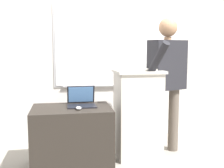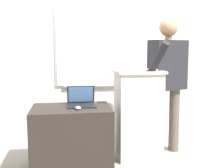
{
  "view_description": "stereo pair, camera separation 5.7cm",
  "coord_description": "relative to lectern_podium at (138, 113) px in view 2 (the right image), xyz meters",
  "views": [
    {
      "loc": [
        -0.58,
        -2.74,
        1.31
      ],
      "look_at": [
        -0.02,
        0.42,
        0.9
      ],
      "focal_mm": 45.0,
      "sensor_mm": 36.0,
      "label": 1
    },
    {
      "loc": [
        -0.52,
        -2.75,
        1.31
      ],
      "look_at": [
        -0.02,
        0.42,
        0.9
      ],
      "focal_mm": 45.0,
      "sensor_mm": 36.0,
      "label": 2
    }
  ],
  "objects": [
    {
      "name": "back_wall",
      "position": [
        -0.3,
        0.84,
        0.82
      ],
      "size": [
        6.4,
        0.17,
        2.7
      ],
      "color": "silver",
      "rests_on": "ground_plane"
    },
    {
      "name": "lectern_podium",
      "position": [
        0.0,
        0.0,
        0.0
      ],
      "size": [
        0.55,
        0.53,
        1.06
      ],
      "color": "beige",
      "rests_on": "ground_plane"
    },
    {
      "name": "side_desk",
      "position": [
        -0.8,
        -0.24,
        -0.19
      ],
      "size": [
        0.85,
        0.6,
        0.68
      ],
      "color": "#28231E",
      "rests_on": "ground_plane"
    },
    {
      "name": "person_presenter",
      "position": [
        0.38,
        0.05,
        0.46
      ],
      "size": [
        0.64,
        0.67,
        1.68
      ],
      "rotation": [
        0.0,
        0.0,
        0.36
      ],
      "color": "brown",
      "rests_on": "ground_plane"
    },
    {
      "name": "laptop",
      "position": [
        -0.69,
        -0.14,
        0.21
      ],
      "size": [
        0.31,
        0.29,
        0.21
      ],
      "color": "black",
      "rests_on": "side_desk"
    },
    {
      "name": "wireless_keyboard",
      "position": [
        -0.01,
        -0.07,
        0.54
      ],
      "size": [
        0.44,
        0.13,
        0.02
      ],
      "color": "beige",
      "rests_on": "lectern_podium"
    },
    {
      "name": "computer_mouse_by_laptop",
      "position": [
        -0.73,
        -0.36,
        0.17
      ],
      "size": [
        0.06,
        0.1,
        0.03
      ],
      "color": "#BCBCC1",
      "rests_on": "side_desk"
    },
    {
      "name": "computer_mouse_by_keyboard",
      "position": [
        0.23,
        -0.07,
        0.54
      ],
      "size": [
        0.06,
        0.1,
        0.03
      ],
      "color": "black",
      "rests_on": "lectern_podium"
    }
  ]
}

